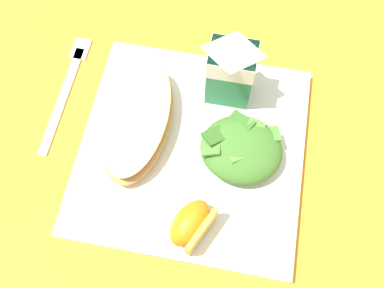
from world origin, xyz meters
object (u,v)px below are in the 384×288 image
object	(u,v)px
milk_carton	(231,67)
metal_fork	(68,83)
cheesy_pizza_bread	(139,121)
orange_wedge_front	(191,224)
white_plate	(192,150)
green_salad_pile	(241,150)

from	to	relation	value
milk_carton	metal_fork	size ratio (longest dim) A/B	0.58
cheesy_pizza_bread	orange_wedge_front	distance (m)	0.15
white_plate	cheesy_pizza_bread	size ratio (longest dim) A/B	1.63
cheesy_pizza_bread	orange_wedge_front	world-z (taller)	orange_wedge_front
cheesy_pizza_bread	white_plate	bearing A→B (deg)	-11.64
cheesy_pizza_bread	milk_carton	size ratio (longest dim) A/B	1.56
green_salad_pile	cheesy_pizza_bread	bearing A→B (deg)	173.37
green_salad_pile	milk_carton	xyz separation A→B (m)	(-0.03, 0.09, 0.04)
milk_carton	orange_wedge_front	xyz separation A→B (m)	(-0.01, -0.19, -0.04)
milk_carton	metal_fork	world-z (taller)	milk_carton
metal_fork	milk_carton	bearing A→B (deg)	4.98
cheesy_pizza_bread	metal_fork	bearing A→B (deg)	155.55
cheesy_pizza_bread	green_salad_pile	distance (m)	0.13
milk_carton	orange_wedge_front	world-z (taller)	milk_carton
green_salad_pile	milk_carton	world-z (taller)	milk_carton
green_salad_pile	milk_carton	bearing A→B (deg)	107.82
green_salad_pile	orange_wedge_front	bearing A→B (deg)	-112.85
cheesy_pizza_bread	milk_carton	distance (m)	0.13
cheesy_pizza_bread	metal_fork	size ratio (longest dim) A/B	0.91
orange_wedge_front	metal_fork	distance (m)	0.27
orange_wedge_front	metal_fork	xyz separation A→B (m)	(-0.21, 0.17, -0.03)
cheesy_pizza_bread	green_salad_pile	xyz separation A→B (m)	(0.13, -0.02, 0.00)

